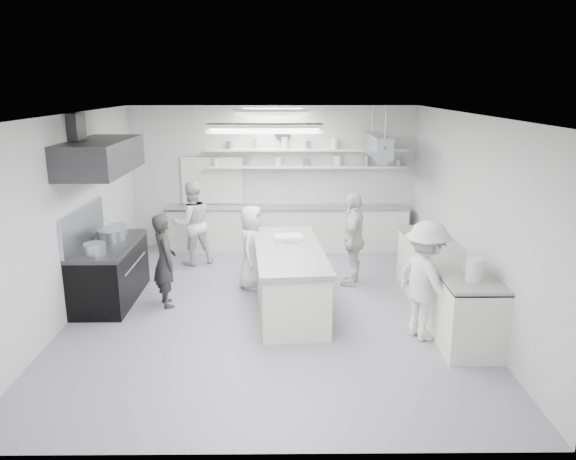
{
  "coord_description": "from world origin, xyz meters",
  "views": [
    {
      "loc": [
        0.2,
        -7.99,
        3.41
      ],
      "look_at": [
        0.28,
        0.6,
        1.12
      ],
      "focal_mm": 34.09,
      "sensor_mm": 36.0,
      "label": 1
    }
  ],
  "objects_px": {
    "cook_back": "(192,223)",
    "prep_island": "(289,280)",
    "stove": "(110,274)",
    "back_counter": "(288,229)",
    "right_counter": "(444,285)",
    "cook_stove": "(165,260)"
  },
  "relations": [
    {
      "from": "prep_island",
      "to": "cook_back",
      "type": "relative_size",
      "value": 1.55
    },
    {
      "from": "prep_island",
      "to": "cook_back",
      "type": "height_order",
      "value": "cook_back"
    },
    {
      "from": "back_counter",
      "to": "right_counter",
      "type": "relative_size",
      "value": 1.52
    },
    {
      "from": "back_counter",
      "to": "prep_island",
      "type": "xyz_separation_m",
      "value": [
        -0.01,
        -3.15,
        0.01
      ]
    },
    {
      "from": "back_counter",
      "to": "right_counter",
      "type": "xyz_separation_m",
      "value": [
        2.35,
        -3.4,
        0.01
      ]
    },
    {
      "from": "right_counter",
      "to": "prep_island",
      "type": "bearing_deg",
      "value": 173.97
    },
    {
      "from": "stove",
      "to": "cook_back",
      "type": "distance_m",
      "value": 2.17
    },
    {
      "from": "cook_back",
      "to": "prep_island",
      "type": "bearing_deg",
      "value": 104.14
    },
    {
      "from": "stove",
      "to": "back_counter",
      "type": "xyz_separation_m",
      "value": [
        2.9,
        2.8,
        0.01
      ]
    },
    {
      "from": "back_counter",
      "to": "prep_island",
      "type": "bearing_deg",
      "value": -90.19
    },
    {
      "from": "stove",
      "to": "prep_island",
      "type": "xyz_separation_m",
      "value": [
        2.89,
        -0.35,
        0.02
      ]
    },
    {
      "from": "stove",
      "to": "cook_back",
      "type": "height_order",
      "value": "cook_back"
    },
    {
      "from": "cook_back",
      "to": "stove",
      "type": "bearing_deg",
      "value": 35.25
    },
    {
      "from": "right_counter",
      "to": "cook_back",
      "type": "xyz_separation_m",
      "value": [
        -4.21,
        2.47,
        0.35
      ]
    },
    {
      "from": "prep_island",
      "to": "back_counter",
      "type": "bearing_deg",
      "value": 84.96
    },
    {
      "from": "stove",
      "to": "back_counter",
      "type": "bearing_deg",
      "value": 43.99
    },
    {
      "from": "back_counter",
      "to": "right_counter",
      "type": "height_order",
      "value": "right_counter"
    },
    {
      "from": "cook_back",
      "to": "cook_stove",
      "type": "bearing_deg",
      "value": 61.67
    },
    {
      "from": "right_counter",
      "to": "cook_back",
      "type": "relative_size",
      "value": 2.02
    },
    {
      "from": "cook_stove",
      "to": "cook_back",
      "type": "relative_size",
      "value": 0.91
    },
    {
      "from": "prep_island",
      "to": "cook_back",
      "type": "distance_m",
      "value": 2.91
    },
    {
      "from": "back_counter",
      "to": "cook_stove",
      "type": "bearing_deg",
      "value": -122.93
    }
  ]
}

